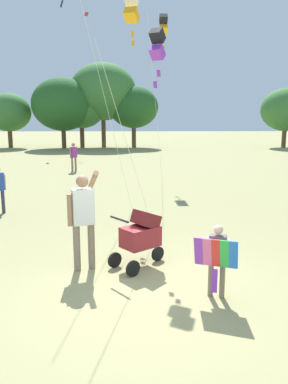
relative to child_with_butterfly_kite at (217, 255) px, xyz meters
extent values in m
plane|color=#938E5B|center=(-1.04, 0.10, -0.67)|extent=(120.00, 120.00, 0.00)
cylinder|color=brown|center=(-11.75, 27.40, 0.05)|extent=(0.36, 0.36, 1.43)
ellipsoid|color=#387033|center=(-11.75, 27.40, 2.23)|extent=(3.66, 3.30, 3.11)
cylinder|color=brown|center=(-7.21, 26.88, 0.09)|extent=(0.36, 0.36, 1.52)
ellipsoid|color=#235623|center=(-7.21, 26.88, 2.85)|extent=(5.00, 4.50, 4.25)
cylinder|color=brown|center=(-5.78, 27.45, 0.17)|extent=(0.36, 0.36, 1.68)
ellipsoid|color=#387033|center=(-5.78, 27.45, 2.55)|extent=(3.84, 3.46, 3.27)
cylinder|color=brown|center=(-4.02, 27.89, 0.51)|extent=(0.36, 0.36, 2.36)
ellipsoid|color=#387033|center=(-4.02, 27.89, 3.90)|extent=(5.52, 4.97, 4.69)
cylinder|color=brown|center=(-1.46, 27.60, 0.18)|extent=(0.36, 0.36, 1.69)
ellipsoid|color=#235623|center=(-1.46, 27.60, 2.65)|extent=(4.06, 3.65, 3.45)
cylinder|color=brown|center=(11.18, 27.39, 0.06)|extent=(0.36, 0.36, 1.46)
ellipsoid|color=#387033|center=(11.18, 27.39, 2.45)|extent=(4.14, 3.72, 3.51)
cylinder|color=#7F705B|center=(0.09, 0.00, -0.39)|extent=(0.08, 0.08, 0.55)
cylinder|color=#7F705B|center=(-0.07, 0.06, -0.39)|extent=(0.08, 0.08, 0.55)
cube|color=#4C4C56|center=(0.01, 0.03, 0.09)|extent=(0.28, 0.22, 0.41)
cylinder|color=beige|center=(0.15, -0.02, 0.06)|extent=(0.06, 0.06, 0.37)
cylinder|color=beige|center=(-0.13, 0.08, 0.06)|extent=(0.06, 0.06, 0.37)
sphere|color=beige|center=(0.01, 0.03, 0.38)|extent=(0.14, 0.14, 0.14)
cube|color=blue|center=(0.18, -0.23, 0.08)|extent=(0.17, 0.19, 0.45)
cube|color=green|center=(0.06, -0.18, 0.08)|extent=(0.17, 0.19, 0.45)
cube|color=red|center=(-0.05, -0.14, 0.08)|extent=(0.17, 0.19, 0.45)
cube|color=pink|center=(-0.17, -0.10, 0.08)|extent=(0.17, 0.19, 0.45)
cube|color=purple|center=(-0.28, -0.06, 0.08)|extent=(0.17, 0.19, 0.45)
cube|color=purple|center=(-0.06, -0.16, -0.33)|extent=(0.08, 0.04, 0.36)
cylinder|color=#7F705B|center=(-2.22, 1.07, -0.25)|extent=(0.12, 0.12, 0.83)
cylinder|color=#7F705B|center=(-1.98, 1.16, -0.25)|extent=(0.12, 0.12, 0.83)
cube|color=silver|center=(-2.10, 1.12, 0.47)|extent=(0.42, 0.34, 0.62)
cylinder|color=#A37556|center=(-2.31, 1.04, 0.43)|extent=(0.09, 0.09, 0.55)
cylinder|color=#A37556|center=(-1.94, 1.32, 0.90)|extent=(0.26, 0.50, 0.39)
sphere|color=#A37556|center=(-2.10, 1.12, 0.91)|extent=(0.21, 0.21, 0.21)
cylinder|color=black|center=(-0.79, 1.49, -0.53)|extent=(0.24, 0.21, 0.28)
cylinder|color=black|center=(-1.58, 1.19, -0.53)|extent=(0.24, 0.21, 0.28)
cylinder|color=black|center=(-1.25, 0.78, -0.53)|extent=(0.24, 0.21, 0.28)
cube|color=maroon|center=(-1.12, 1.23, -0.11)|extent=(0.77, 0.75, 0.36)
cube|color=maroon|center=(-1.02, 1.31, 0.19)|extent=(0.58, 0.58, 0.35)
cylinder|color=black|center=(-1.47, 0.93, 0.29)|extent=(0.33, 0.40, 0.04)
cube|color=black|center=(-0.76, 2.82, 3.56)|extent=(0.37, 0.39, 0.31)
cube|color=purple|center=(-0.76, 2.82, 3.25)|extent=(0.37, 0.39, 0.31)
cube|color=purple|center=(-0.73, 2.80, 2.84)|extent=(0.09, 0.08, 0.14)
cube|color=purple|center=(-0.79, 2.85, 2.62)|extent=(0.09, 0.07, 0.14)
cylinder|color=silver|center=(-1.31, 2.04, 1.28)|extent=(1.10, 1.56, 3.91)
cube|color=black|center=(-0.08, 11.61, 5.88)|extent=(0.34, 0.41, 0.40)
cube|color=#F4A319|center=(-0.08, 11.61, 5.46)|extent=(0.34, 0.41, 0.40)
cube|color=#F4A319|center=(-0.06, 11.57, 5.01)|extent=(0.08, 0.04, 0.14)
cube|color=#F4A319|center=(-0.05, 11.64, 4.79)|extent=(0.08, 0.05, 0.14)
cube|color=#F4A319|center=(-0.09, 11.63, 4.57)|extent=(0.08, 0.03, 0.14)
cylinder|color=silver|center=(-0.45, 10.11, 2.39)|extent=(0.75, 3.00, 6.12)
cube|color=#F4A319|center=(-1.31, 5.34, 4.54)|extent=(0.44, 0.49, 0.39)
cube|color=#F4A319|center=(-1.28, 5.35, 4.08)|extent=(0.08, 0.05, 0.14)
cube|color=#F4A319|center=(-1.27, 5.36, 3.86)|extent=(0.08, 0.05, 0.14)
cylinder|color=silver|center=(-1.82, 4.06, 1.93)|extent=(1.04, 2.57, 5.20)
cube|color=red|center=(-4.85, 25.00, 9.22)|extent=(0.32, 0.15, 0.34)
cube|color=black|center=(-6.69, 25.38, 10.03)|extent=(0.20, 0.47, 0.52)
cylinder|color=#33384C|center=(-4.90, 5.20, -0.34)|extent=(0.09, 0.09, 0.65)
cylinder|color=tan|center=(-4.84, 5.25, 0.19)|extent=(0.07, 0.07, 0.43)
cylinder|color=#7F705B|center=(-4.16, 13.37, -0.33)|extent=(0.10, 0.10, 0.67)
cylinder|color=#7F705B|center=(-4.29, 13.21, -0.33)|extent=(0.10, 0.10, 0.67)
cube|color=purple|center=(-4.23, 13.29, 0.26)|extent=(0.33, 0.34, 0.51)
cylinder|color=#A37556|center=(-4.11, 13.43, 0.23)|extent=(0.07, 0.07, 0.45)
cylinder|color=#A37556|center=(-4.34, 13.15, 0.23)|extent=(0.07, 0.07, 0.45)
sphere|color=#A37556|center=(-4.23, 13.29, 0.62)|extent=(0.17, 0.17, 0.17)
cube|color=#288466|center=(-0.99, 2.83, -0.52)|extent=(0.44, 0.32, 0.30)
cube|color=white|center=(-0.99, 2.83, -0.34)|extent=(0.45, 0.33, 0.05)
camera|label=1|loc=(-1.16, -5.39, 2.01)|focal=36.41mm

